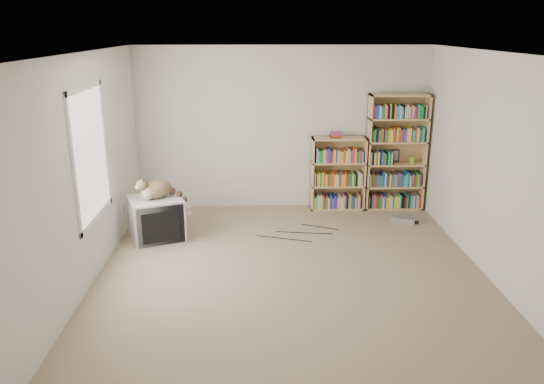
{
  "coord_description": "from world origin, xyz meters",
  "views": [
    {
      "loc": [
        -0.38,
        -5.59,
        2.75
      ],
      "look_at": [
        -0.2,
        1.0,
        0.7
      ],
      "focal_mm": 35.0,
      "sensor_mm": 36.0,
      "label": 1
    }
  ],
  "objects_px": {
    "crt_tv": "(156,219)",
    "dvd_player": "(403,219)",
    "cat": "(161,192)",
    "bookcase_short": "(338,176)",
    "bookcase_tall": "(395,155)"
  },
  "relations": [
    {
      "from": "crt_tv",
      "to": "bookcase_tall",
      "type": "bearing_deg",
      "value": -2.55
    },
    {
      "from": "cat",
      "to": "bookcase_short",
      "type": "relative_size",
      "value": 0.64
    },
    {
      "from": "crt_tv",
      "to": "bookcase_tall",
      "type": "height_order",
      "value": "bookcase_tall"
    },
    {
      "from": "bookcase_short",
      "to": "crt_tv",
      "type": "bearing_deg",
      "value": -154.95
    },
    {
      "from": "cat",
      "to": "bookcase_tall",
      "type": "xyz_separation_m",
      "value": [
        3.42,
        1.22,
        0.18
      ]
    },
    {
      "from": "bookcase_short",
      "to": "dvd_player",
      "type": "relative_size",
      "value": 3.36
    },
    {
      "from": "bookcase_short",
      "to": "cat",
      "type": "bearing_deg",
      "value": -154.19
    },
    {
      "from": "dvd_player",
      "to": "crt_tv",
      "type": "bearing_deg",
      "value": -149.21
    },
    {
      "from": "cat",
      "to": "dvd_player",
      "type": "relative_size",
      "value": 2.14
    },
    {
      "from": "bookcase_tall",
      "to": "dvd_player",
      "type": "relative_size",
      "value": 5.3
    },
    {
      "from": "crt_tv",
      "to": "cat",
      "type": "xyz_separation_m",
      "value": [
        0.09,
        0.0,
        0.38
      ]
    },
    {
      "from": "crt_tv",
      "to": "dvd_player",
      "type": "relative_size",
      "value": 2.49
    },
    {
      "from": "crt_tv",
      "to": "cat",
      "type": "bearing_deg",
      "value": -21.7
    },
    {
      "from": "crt_tv",
      "to": "dvd_player",
      "type": "height_order",
      "value": "crt_tv"
    },
    {
      "from": "bookcase_tall",
      "to": "bookcase_short",
      "type": "height_order",
      "value": "bookcase_tall"
    }
  ]
}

